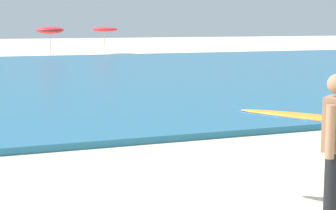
# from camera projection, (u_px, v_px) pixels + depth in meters

# --- Properties ---
(sea) EXTENTS (120.00, 28.00, 0.14)m
(sea) POSITION_uv_depth(u_px,v_px,m) (0.00, 77.00, 22.91)
(sea) COLOR #1E6084
(sea) RESTS_ON ground
(beach_umbrella_3) EXTENTS (1.92, 1.92, 2.06)m
(beach_umbrella_3) POSITION_uv_depth(u_px,v_px,m) (50.00, 30.00, 38.75)
(beach_umbrella_3) COLOR beige
(beach_umbrella_3) RESTS_ON ground
(beach_umbrella_4) EXTENTS (1.92, 1.92, 2.02)m
(beach_umbrella_4) POSITION_uv_depth(u_px,v_px,m) (104.00, 29.00, 41.54)
(beach_umbrella_4) COLOR beige
(beach_umbrella_4) RESTS_ON ground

